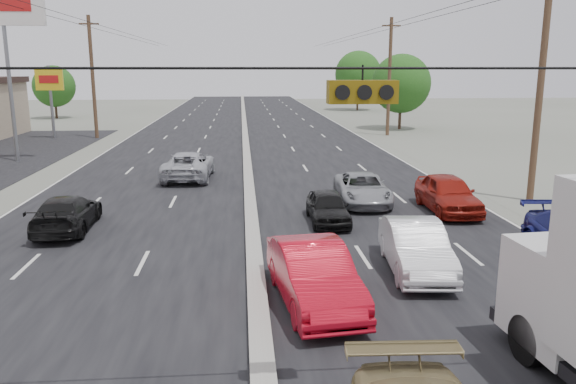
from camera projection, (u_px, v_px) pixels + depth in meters
name	position (u px, v px, depth m)	size (l,w,h in m)	color
road_surface	(246.00, 154.00, 38.70)	(20.00, 160.00, 0.02)	black
center_median	(246.00, 153.00, 38.68)	(0.50, 160.00, 0.20)	gray
utility_pole_left_c	(93.00, 77.00, 46.32)	(1.60, 0.30, 10.00)	#422D1E
utility_pole_right_b	(541.00, 85.00, 24.02)	(1.60, 0.30, 10.00)	#422D1E
utility_pole_right_c	(389.00, 76.00, 48.34)	(1.60, 0.30, 10.00)	#422D1E
traffic_signals	(356.00, 89.00, 8.44)	(25.00, 0.30, 0.54)	black
pole_sign_billboard	(3.00, 16.00, 33.66)	(5.00, 0.25, 11.00)	slate
pole_sign_far	(50.00, 85.00, 46.18)	(2.20, 0.25, 6.00)	slate
tree_left_far	(54.00, 86.00, 65.30)	(4.80, 4.80, 6.12)	#382619
tree_right_mid	(401.00, 84.00, 53.58)	(5.60, 5.60, 7.14)	#382619
tree_right_far	(358.00, 74.00, 77.85)	(6.40, 6.40, 8.16)	#382619
red_sedan	(314.00, 275.00, 13.94)	(1.63, 4.66, 1.54)	red
queue_car_a	(328.00, 207.00, 21.36)	(1.44, 3.57, 1.22)	black
queue_car_b	(416.00, 248.00, 16.21)	(1.52, 4.37, 1.44)	silver
queue_car_c	(362.00, 189.00, 24.44)	(2.13, 4.62, 1.28)	gray
queue_car_e	(448.00, 194.00, 22.95)	(1.80, 4.48, 1.53)	maroon
oncoming_near	(67.00, 213.00, 20.34)	(1.80, 4.43, 1.28)	black
oncoming_far	(189.00, 165.00, 29.87)	(2.41, 5.22, 1.45)	#ACAEB4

